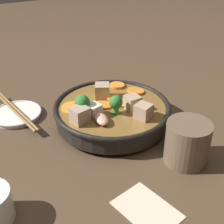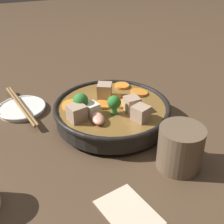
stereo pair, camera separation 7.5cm
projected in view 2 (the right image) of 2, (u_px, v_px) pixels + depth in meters
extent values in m
plane|color=#4C3826|center=(112.00, 124.00, 0.77)|extent=(3.00, 3.00, 0.00)
cylinder|color=black|center=(112.00, 122.00, 0.77)|extent=(0.15, 0.15, 0.01)
cylinder|color=black|center=(112.00, 113.00, 0.75)|extent=(0.27, 0.27, 0.04)
torus|color=black|center=(112.00, 106.00, 0.74)|extent=(0.28, 0.28, 0.01)
cylinder|color=brown|center=(112.00, 110.00, 0.75)|extent=(0.25, 0.25, 0.02)
cylinder|color=orange|center=(122.00, 86.00, 0.83)|extent=(0.05, 0.05, 0.01)
cylinder|color=orange|center=(114.00, 97.00, 0.78)|extent=(0.04, 0.04, 0.01)
cylinder|color=orange|center=(123.00, 104.00, 0.75)|extent=(0.06, 0.06, 0.01)
cylinder|color=orange|center=(72.00, 106.00, 0.74)|extent=(0.06, 0.06, 0.01)
cylinder|color=orange|center=(104.00, 104.00, 0.75)|extent=(0.05, 0.05, 0.01)
cylinder|color=orange|center=(139.00, 92.00, 0.80)|extent=(0.05, 0.05, 0.01)
cylinder|color=green|center=(81.00, 109.00, 0.71)|extent=(0.02, 0.02, 0.02)
sphere|color=#2D752D|center=(81.00, 101.00, 0.70)|extent=(0.03, 0.03, 0.03)
cylinder|color=green|center=(114.00, 110.00, 0.71)|extent=(0.01, 0.01, 0.02)
sphere|color=#2D752D|center=(114.00, 102.00, 0.70)|extent=(0.03, 0.03, 0.03)
cube|color=tan|center=(77.00, 113.00, 0.68)|extent=(0.04, 0.04, 0.04)
cube|color=tan|center=(132.00, 104.00, 0.72)|extent=(0.03, 0.03, 0.03)
cube|color=silver|center=(92.00, 109.00, 0.70)|extent=(0.04, 0.04, 0.03)
cube|color=tan|center=(141.00, 113.00, 0.68)|extent=(0.04, 0.04, 0.03)
cube|color=tan|center=(103.00, 90.00, 0.78)|extent=(0.05, 0.05, 0.03)
ellipsoid|color=#EA9E84|center=(98.00, 118.00, 0.68)|extent=(0.05, 0.03, 0.02)
cylinder|color=white|center=(22.00, 109.00, 0.82)|extent=(0.12, 0.12, 0.01)
torus|color=white|center=(22.00, 107.00, 0.82)|extent=(0.13, 0.13, 0.01)
cylinder|color=brown|center=(180.00, 148.00, 0.61)|extent=(0.09, 0.09, 0.09)
torus|color=brown|center=(169.00, 133.00, 0.65)|extent=(0.05, 0.01, 0.05)
cube|color=beige|center=(129.00, 212.00, 0.53)|extent=(0.13, 0.10, 0.00)
cylinder|color=olive|center=(23.00, 105.00, 0.82)|extent=(0.23, 0.05, 0.01)
cylinder|color=olive|center=(20.00, 106.00, 0.81)|extent=(0.23, 0.05, 0.01)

